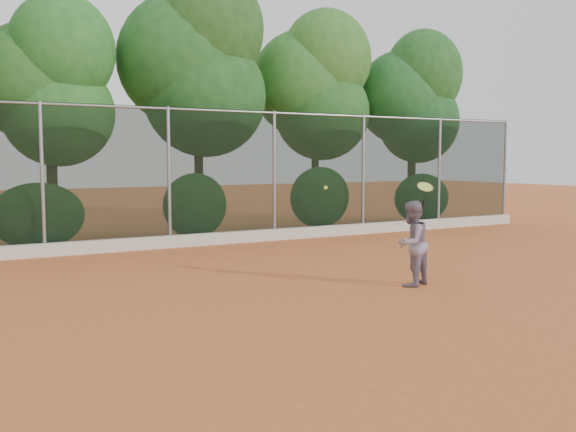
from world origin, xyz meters
TOP-DOWN VIEW (x-y plane):
  - ground at (0.00, 0.00)m, footprint 80.00×80.00m
  - concrete_curb at (0.00, 6.82)m, footprint 24.00×0.20m
  - tennis_player at (1.98, 0.13)m, footprint 0.87×0.78m
  - chainlink_fence at (-0.00, 7.00)m, footprint 24.09×0.09m
  - foliage_backdrop at (-0.55, 8.98)m, footprint 23.70×3.63m
  - tennis_racket at (2.23, 0.09)m, footprint 0.41×0.38m
  - tennis_ball_in_flight at (0.58, 0.72)m, footprint 0.06×0.06m

SIDE VIEW (x-z plane):
  - ground at x=0.00m, z-range 0.00..0.00m
  - concrete_curb at x=0.00m, z-range 0.00..0.30m
  - tennis_player at x=1.98m, z-range 0.00..1.49m
  - tennis_racket at x=2.23m, z-range 1.39..1.99m
  - tennis_ball_in_flight at x=0.58m, z-range 1.70..1.76m
  - chainlink_fence at x=0.00m, z-range 0.11..3.61m
  - foliage_backdrop at x=-0.55m, z-range 0.63..8.18m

